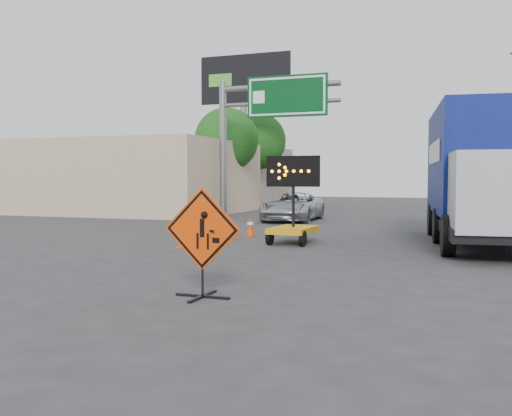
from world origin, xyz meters
The scene contains 16 objects.
ground centered at (0.00, 0.00, 0.00)m, with size 100.00×100.00×0.00m, color #2D2D30.
storefront_left_near centered at (-14.00, 20.00, 2.00)m, with size 14.00×10.00×4.00m, color tan.
storefront_left_far centered at (-15.00, 34.00, 2.20)m, with size 12.00×10.00×4.40m, color #A79B8B.
highway_gantry centered at (-4.43, 17.96, 5.07)m, with size 6.18×0.38×6.90m.
billboard centered at (-8.35, 25.87, 7.35)m, with size 6.10×0.54×9.85m.
tree_left_near centered at (-8.00, 22.00, 4.16)m, with size 3.71×3.71×6.03m.
tree_left_far centered at (-9.00, 30.00, 4.60)m, with size 4.10×4.10×6.66m.
construction_sign centered at (0.94, -0.11, 0.96)m, with size 1.37×0.97×1.82m.
arrow_board centered at (0.16, 7.89, 0.60)m, with size 1.67×1.89×2.63m.
pickup_truck centered at (-2.41, 16.56, 0.66)m, with size 2.18×4.72×1.31m, color #B9BCC1.
box_truck centered at (5.51, 9.53, 1.85)m, with size 3.51×8.83×4.08m.
cone_a centered at (-0.87, 3.76, 0.38)m, with size 0.46×0.46×0.77m.
cone_b centered at (-2.42, 5.72, 0.35)m, with size 0.39×0.39×0.70m.
cone_c centered at (-1.99, 8.07, 0.39)m, with size 0.42×0.42×0.78m.
cone_d centered at (-2.43, 8.46, 0.34)m, with size 0.34×0.34×0.67m.
cone_e centered at (-1.79, 9.39, 0.34)m, with size 0.42×0.42×0.68m.
Camera 1 is at (4.96, -8.55, 1.98)m, focal length 40.00 mm.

